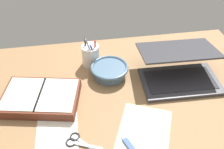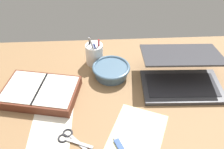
{
  "view_description": "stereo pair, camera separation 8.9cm",
  "coord_description": "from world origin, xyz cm",
  "px_view_note": "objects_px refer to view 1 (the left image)",
  "views": [
    {
      "loc": [
        -15.2,
        -70.09,
        81.01
      ],
      "look_at": [
        -1.96,
        11.34,
        9.0
      ],
      "focal_mm": 40.0,
      "sensor_mm": 36.0,
      "label": 1
    },
    {
      "loc": [
        -6.4,
        -71.04,
        81.01
      ],
      "look_at": [
        -1.96,
        11.34,
        9.0
      ],
      "focal_mm": 40.0,
      "sensor_mm": 36.0,
      "label": 2
    }
  ],
  "objects_px": {
    "bowl": "(109,70)",
    "scissors": "(77,141)",
    "pen_cup": "(91,55)",
    "laptop": "(179,71)",
    "planner": "(41,98)"
  },
  "relations": [
    {
      "from": "laptop",
      "to": "pen_cup",
      "type": "relative_size",
      "value": 2.16
    },
    {
      "from": "planner",
      "to": "scissors",
      "type": "height_order",
      "value": "planner"
    },
    {
      "from": "planner",
      "to": "scissors",
      "type": "relative_size",
      "value": 2.63
    },
    {
      "from": "laptop",
      "to": "bowl",
      "type": "distance_m",
      "value": 0.32
    },
    {
      "from": "laptop",
      "to": "pen_cup",
      "type": "height_order",
      "value": "pen_cup"
    },
    {
      "from": "scissors",
      "to": "pen_cup",
      "type": "bearing_deg",
      "value": 112.71
    },
    {
      "from": "bowl",
      "to": "planner",
      "type": "relative_size",
      "value": 0.51
    },
    {
      "from": "scissors",
      "to": "laptop",
      "type": "bearing_deg",
      "value": 64.14
    },
    {
      "from": "planner",
      "to": "pen_cup",
      "type": "bearing_deg",
      "value": 54.94
    },
    {
      "from": "pen_cup",
      "to": "scissors",
      "type": "bearing_deg",
      "value": -102.23
    },
    {
      "from": "bowl",
      "to": "scissors",
      "type": "bearing_deg",
      "value": -116.79
    },
    {
      "from": "pen_cup",
      "to": "scissors",
      "type": "height_order",
      "value": "pen_cup"
    },
    {
      "from": "laptop",
      "to": "scissors",
      "type": "relative_size",
      "value": 2.71
    },
    {
      "from": "laptop",
      "to": "planner",
      "type": "distance_m",
      "value": 0.63
    },
    {
      "from": "laptop",
      "to": "scissors",
      "type": "bearing_deg",
      "value": -148.81
    }
  ]
}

